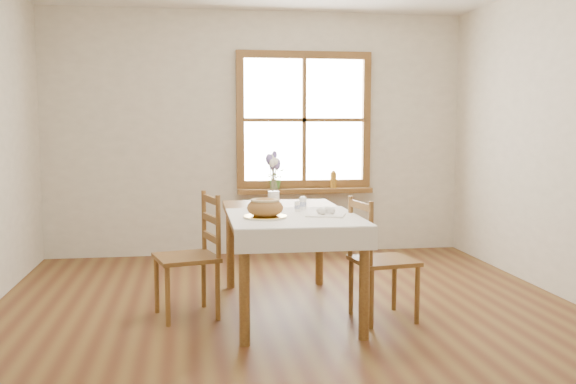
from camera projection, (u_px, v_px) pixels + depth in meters
name	position (u px, v px, depth m)	size (l,w,h in m)	color
ground	(294.00, 322.00, 4.57)	(5.00, 5.00, 0.00)	brown
room_walls	(294.00, 80.00, 4.39)	(4.60, 5.10, 2.65)	silver
window	(304.00, 120.00, 6.92)	(1.46, 0.08, 1.46)	brown
window_sill	(305.00, 191.00, 6.93)	(1.46, 0.20, 0.05)	brown
dining_table	(288.00, 223.00, 4.80)	(0.90, 1.60, 0.75)	brown
table_linen	(294.00, 217.00, 4.49)	(0.91, 0.99, 0.01)	white
chair_left	(186.00, 256.00, 4.66)	(0.42, 0.44, 0.90)	brown
chair_right	(384.00, 259.00, 4.59)	(0.41, 0.43, 0.88)	brown
bread_plate	(265.00, 217.00, 4.40)	(0.29, 0.29, 0.02)	white
bread_loaf	(265.00, 206.00, 4.40)	(0.25, 0.25, 0.14)	olive
egg_napkin	(326.00, 215.00, 4.52)	(0.26, 0.22, 0.01)	white
eggs	(326.00, 211.00, 4.52)	(0.20, 0.18, 0.04)	silver
salt_shaker	(297.00, 206.00, 4.73)	(0.04, 0.04, 0.08)	white
pepper_shaker	(303.00, 203.00, 4.82)	(0.06, 0.06, 0.11)	white
flower_vase	(274.00, 199.00, 5.18)	(0.10, 0.10, 0.10)	white
lavender_bouquet	(274.00, 173.00, 5.16)	(0.17, 0.17, 0.31)	#665597
potted_plant	(276.00, 181.00, 6.88)	(0.19, 0.22, 0.17)	#447C31
amber_bottle	(333.00, 179.00, 6.97)	(0.07, 0.07, 0.19)	#A26E1E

